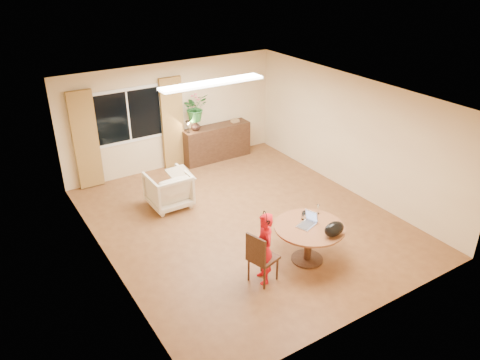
# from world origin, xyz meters

# --- Properties ---
(floor) EXTENTS (6.50, 6.50, 0.00)m
(floor) POSITION_xyz_m (0.00, 0.00, 0.00)
(floor) COLOR brown
(floor) RESTS_ON ground
(ceiling) EXTENTS (6.50, 6.50, 0.00)m
(ceiling) POSITION_xyz_m (0.00, 0.00, 2.60)
(ceiling) COLOR white
(ceiling) RESTS_ON wall_back
(wall_back) EXTENTS (5.50, 0.00, 5.50)m
(wall_back) POSITION_xyz_m (0.00, 3.25, 1.30)
(wall_back) COLOR #CDAF85
(wall_back) RESTS_ON floor
(wall_left) EXTENTS (0.00, 6.50, 6.50)m
(wall_left) POSITION_xyz_m (-2.75, 0.00, 1.30)
(wall_left) COLOR #CDAF85
(wall_left) RESTS_ON floor
(wall_right) EXTENTS (0.00, 6.50, 6.50)m
(wall_right) POSITION_xyz_m (2.75, 0.00, 1.30)
(wall_right) COLOR #CDAF85
(wall_right) RESTS_ON floor
(window) EXTENTS (1.70, 0.03, 1.30)m
(window) POSITION_xyz_m (-1.10, 3.23, 1.50)
(window) COLOR white
(window) RESTS_ON wall_back
(curtain_left) EXTENTS (0.55, 0.08, 2.25)m
(curtain_left) POSITION_xyz_m (-2.15, 3.15, 1.15)
(curtain_left) COLOR olive
(curtain_left) RESTS_ON wall_back
(curtain_right) EXTENTS (0.55, 0.08, 2.25)m
(curtain_right) POSITION_xyz_m (-0.05, 3.15, 1.15)
(curtain_right) COLOR olive
(curtain_right) RESTS_ON wall_back
(ceiling_panel) EXTENTS (2.20, 0.35, 0.05)m
(ceiling_panel) POSITION_xyz_m (0.00, 1.20, 2.57)
(ceiling_panel) COLOR white
(ceiling_panel) RESTS_ON ceiling
(dining_table) EXTENTS (1.22, 1.22, 0.70)m
(dining_table) POSITION_xyz_m (0.23, -1.69, 0.55)
(dining_table) COLOR brown
(dining_table) RESTS_ON floor
(dining_chair) EXTENTS (0.55, 0.52, 0.94)m
(dining_chair) POSITION_xyz_m (-0.76, -1.73, 0.47)
(dining_chair) COLOR black
(dining_chair) RESTS_ON floor
(child) EXTENTS (0.52, 0.41, 1.25)m
(child) POSITION_xyz_m (-0.75, -1.74, 0.63)
(child) COLOR red
(child) RESTS_ON floor
(laptop) EXTENTS (0.42, 0.34, 0.24)m
(laptop) POSITION_xyz_m (0.19, -1.64, 0.82)
(laptop) COLOR #B7B7BC
(laptop) RESTS_ON dining_table
(tumbler) EXTENTS (0.09, 0.09, 0.11)m
(tumbler) POSITION_xyz_m (0.29, -1.46, 0.75)
(tumbler) COLOR white
(tumbler) RESTS_ON dining_table
(wine_glass) EXTENTS (0.08, 0.08, 0.18)m
(wine_glass) POSITION_xyz_m (0.63, -1.44, 0.79)
(wine_glass) COLOR white
(wine_glass) RESTS_ON dining_table
(pot_lid) EXTENTS (0.21, 0.21, 0.03)m
(pot_lid) POSITION_xyz_m (0.47, -1.35, 0.71)
(pot_lid) COLOR white
(pot_lid) RESTS_ON dining_table
(handbag) EXTENTS (0.42, 0.28, 0.26)m
(handbag) POSITION_xyz_m (0.38, -2.13, 0.82)
(handbag) COLOR black
(handbag) RESTS_ON dining_table
(armchair) EXTENTS (0.83, 0.86, 0.77)m
(armchair) POSITION_xyz_m (-1.02, 1.39, 0.39)
(armchair) COLOR #C1B099
(armchair) RESTS_ON floor
(throw) EXTENTS (0.50, 0.59, 0.03)m
(throw) POSITION_xyz_m (-0.77, 1.29, 0.79)
(throw) COLOR beige
(throw) RESTS_ON armchair
(sideboard) EXTENTS (1.80, 0.44, 0.90)m
(sideboard) POSITION_xyz_m (1.07, 3.01, 0.45)
(sideboard) COLOR black
(sideboard) RESTS_ON floor
(vase) EXTENTS (0.30, 0.30, 0.25)m
(vase) POSITION_xyz_m (0.49, 3.01, 1.03)
(vase) COLOR black
(vase) RESTS_ON sideboard
(bouquet) EXTENTS (0.69, 0.63, 0.66)m
(bouquet) POSITION_xyz_m (0.50, 3.01, 1.48)
(bouquet) COLOR #3B6E29
(bouquet) RESTS_ON vase
(book_stack) EXTENTS (0.22, 0.18, 0.08)m
(book_stack) POSITION_xyz_m (1.64, 3.01, 0.94)
(book_stack) COLOR #8C6147
(book_stack) RESTS_ON sideboard
(desk_lamp) EXTENTS (0.15, 0.15, 0.31)m
(desk_lamp) POSITION_xyz_m (0.27, 2.96, 1.06)
(desk_lamp) COLOR black
(desk_lamp) RESTS_ON sideboard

